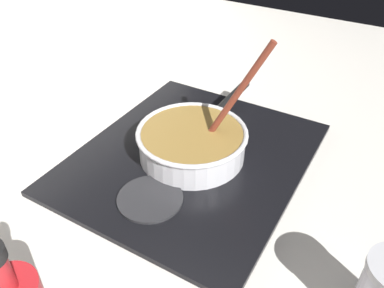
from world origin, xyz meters
TOP-DOWN VIEW (x-y plane):
  - ground at (0.00, 0.00)m, footprint 2.40×1.60m
  - hob_plate at (0.09, 0.11)m, footprint 0.56×0.48m
  - burner_ring at (0.09, 0.11)m, footprint 0.17×0.17m
  - spare_burner at (-0.08, 0.11)m, footprint 0.13×0.13m
  - cooking_pan at (0.09, 0.11)m, footprint 0.41×0.27m

SIDE VIEW (x-z plane):
  - ground at x=0.00m, z-range -0.04..0.00m
  - hob_plate at x=0.09m, z-range 0.00..0.01m
  - spare_burner at x=-0.08m, z-range 0.01..0.02m
  - burner_ring at x=0.09m, z-range 0.01..0.02m
  - cooking_pan at x=0.09m, z-range -0.09..0.19m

